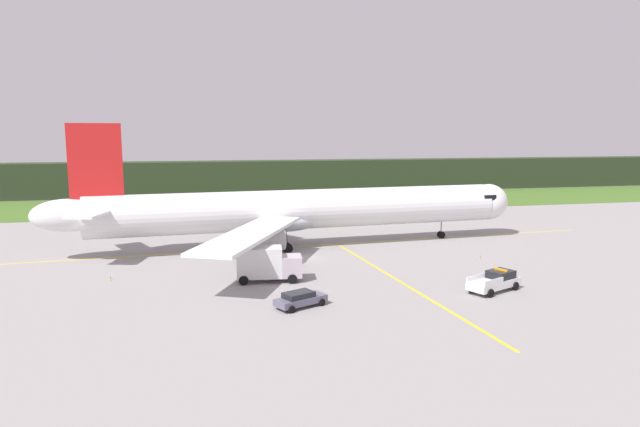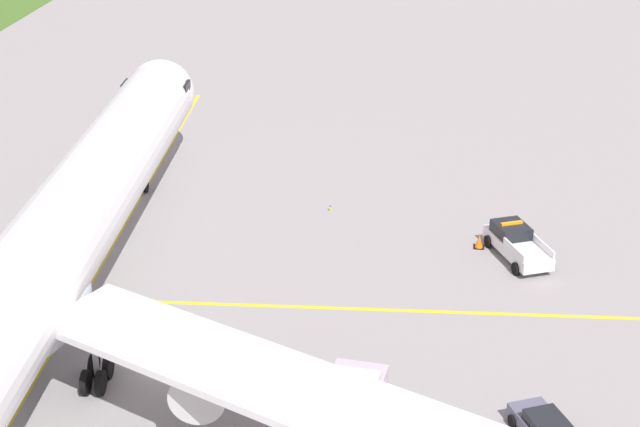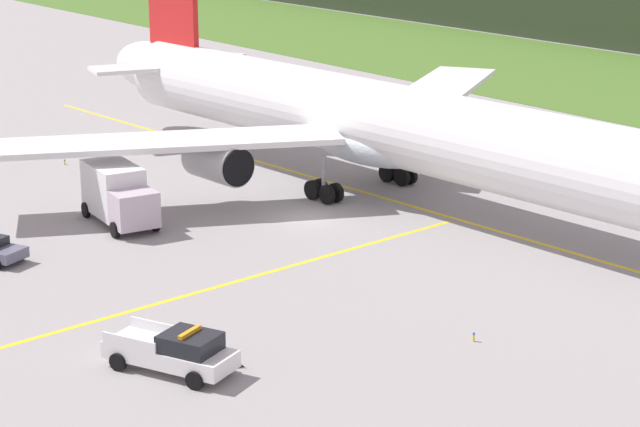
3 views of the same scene
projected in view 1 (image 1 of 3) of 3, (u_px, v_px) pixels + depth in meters
ground at (305, 258)px, 63.09m from camera, size 320.00×320.00×0.00m
grass_verge at (255, 204)px, 112.27m from camera, size 320.00×30.79×0.04m
distant_tree_line at (245, 177)px, 131.00m from camera, size 288.00×7.71×7.84m
taxiway_centerline_main at (303, 246)px, 69.62m from camera, size 82.23×5.38×0.01m
taxiway_centerline_spur at (400, 281)px, 52.89m from camera, size 2.55×36.45×0.01m
airliner at (297, 210)px, 68.74m from camera, size 60.77×44.88×15.30m
ops_pickup_truck at (495, 281)px, 49.56m from camera, size 5.82×4.02×1.94m
catering_truck at (267, 263)px, 52.76m from camera, size 6.42×3.30×3.50m
staff_car at (300, 299)px, 44.93m from camera, size 4.67×3.38×1.30m
apron_cone at (492, 280)px, 51.91m from camera, size 0.66×0.66×0.82m
taxiway_edge_light_east at (480, 257)px, 62.16m from camera, size 0.12×0.12×0.42m
taxiway_edge_light_west at (111, 278)px, 53.20m from camera, size 0.12×0.12×0.37m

